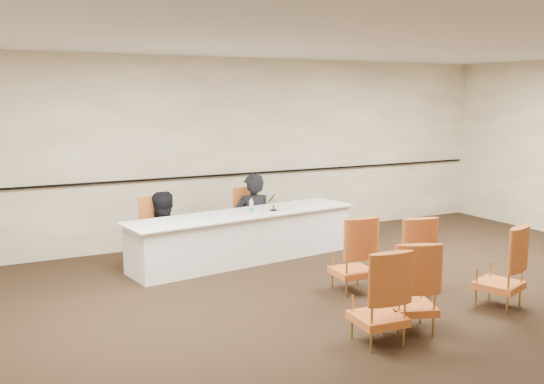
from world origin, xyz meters
The scene contains 19 objects.
floor centered at (0.00, 0.00, 0.00)m, with size 10.00×10.00×0.00m, color black.
ceiling centered at (0.00, 0.00, 3.00)m, with size 10.00×10.00×0.00m, color silver.
wall_back centered at (0.00, 4.00, 1.50)m, with size 10.00×0.04×3.00m, color #B2A08B.
wall_rail centered at (0.00, 3.96, 1.10)m, with size 9.80×0.04×0.03m, color black.
panel_table centered at (-0.53, 2.67, 0.35)m, with size 3.54×0.82×0.71m, color white, non-canonical shape.
panelist_main centered at (-0.10, 3.26, 0.35)m, with size 0.61×0.40×1.68m, color black.
panelist_main_chair centered at (-0.10, 3.26, 0.47)m, with size 0.50×0.50×0.95m, color #A7481E, non-canonical shape.
panelist_second centered at (-1.66, 3.06, 0.25)m, with size 0.78×0.61×1.60m, color black.
panelist_second_chair centered at (-1.66, 3.06, 0.47)m, with size 0.50×0.50×0.95m, color #A7481E, non-canonical shape.
papers centered at (-0.06, 2.66, 0.71)m, with size 0.30×0.22×0.00m, color silver.
microphone centered at (-0.08, 2.60, 0.85)m, with size 0.10×0.21×0.29m, color black, non-canonical shape.
water_bottle centered at (-0.45, 2.59, 0.81)m, with size 0.06×0.06×0.21m, color teal, non-canonical shape.
drinking_glass centered at (-0.39, 2.56, 0.76)m, with size 0.06×0.06×0.10m, color silver.
coffee_cup centered at (0.30, 2.61, 0.77)m, with size 0.08×0.08×0.13m, color white.
aud_chair_front_mid centered at (0.04, 0.76, 0.47)m, with size 0.50×0.50×0.95m, color #A7481E, non-canonical shape.
aud_chair_front_right centered at (0.68, 0.44, 0.47)m, with size 0.50×0.50×0.95m, color #A7481E, non-canonical shape.
aud_chair_back_left centered at (-0.66, -0.66, 0.47)m, with size 0.50×0.50×0.95m, color #A7481E, non-canonical shape.
aud_chair_back_mid centered at (-0.17, -0.55, 0.47)m, with size 0.50×0.50×0.95m, color #A7481E, non-canonical shape.
aud_chair_back_right centered at (1.21, -0.45, 0.47)m, with size 0.50×0.50×0.95m, color #A7481E, non-canonical shape.
Camera 1 is at (-4.15, -5.14, 2.36)m, focal length 40.00 mm.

